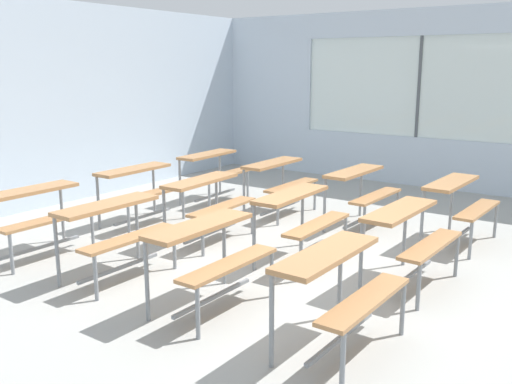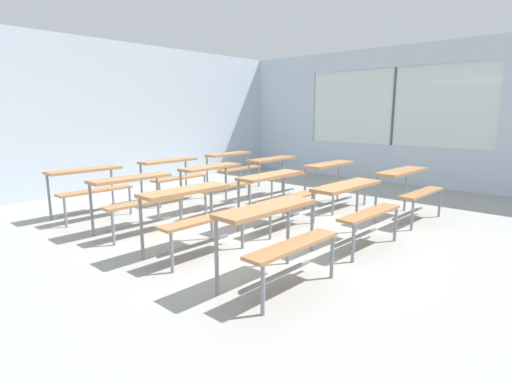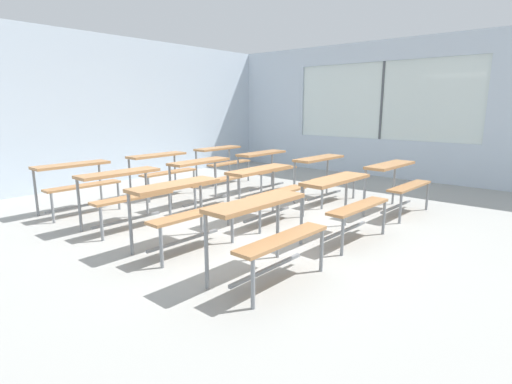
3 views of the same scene
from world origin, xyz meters
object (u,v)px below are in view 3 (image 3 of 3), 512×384
object	(u,v)px
desk_bench_r3c0	(76,176)
desk_bench_r1c0	(181,200)
desk_bench_r0c2	(397,176)
desk_bench_r1c2	(324,168)
desk_bench_r2c2	(266,162)
desk_bench_r3c2	(222,156)
desk_bench_r3c1	(161,164)
desk_bench_r0c0	(265,221)
desk_bench_r0c1	(344,194)
desk_bench_r1c1	(266,182)
desk_bench_r2c1	(204,172)
desk_bench_r2c0	(124,186)

from	to	relation	value
desk_bench_r3c0	desk_bench_r1c0	bearing A→B (deg)	-88.60
desk_bench_r0c2	desk_bench_r1c2	world-z (taller)	same
desk_bench_r2c2	desk_bench_r3c2	world-z (taller)	same
desk_bench_r1c0	desk_bench_r3c2	size ratio (longest dim) A/B	0.99
desk_bench_r3c1	desk_bench_r3c0	bearing A→B (deg)	-179.52
desk_bench_r0c0	desk_bench_r0c1	size ratio (longest dim) A/B	0.99
desk_bench_r0c1	desk_bench_r1c1	world-z (taller)	same
desk_bench_r1c2	desk_bench_r2c1	distance (m)	2.02
desk_bench_r2c0	desk_bench_r3c1	size ratio (longest dim) A/B	1.01
desk_bench_r0c1	desk_bench_r0c2	bearing A→B (deg)	1.59
desk_bench_r1c0	desk_bench_r2c1	distance (m)	1.95
desk_bench_r2c0	desk_bench_r2c2	bearing A→B (deg)	0.91
desk_bench_r0c0	desk_bench_r2c1	distance (m)	2.92
desk_bench_r0c0	desk_bench_r2c1	size ratio (longest dim) A/B	0.99
desk_bench_r1c1	desk_bench_r2c0	bearing A→B (deg)	138.32
desk_bench_r0c1	desk_bench_r2c2	world-z (taller)	same
desk_bench_r3c2	desk_bench_r2c2	bearing A→B (deg)	-95.73
desk_bench_r0c1	desk_bench_r1c2	bearing A→B (deg)	39.82
desk_bench_r0c0	desk_bench_r1c0	world-z (taller)	same
desk_bench_r1c1	desk_bench_r0c1	bearing A→B (deg)	-90.30
desk_bench_r1c0	desk_bench_r1c1	size ratio (longest dim) A/B	1.00
desk_bench_r0c0	desk_bench_r0c2	xyz separation A→B (m)	(3.12, 0.00, 0.00)
desk_bench_r2c1	desk_bench_r3c2	bearing A→B (deg)	35.11
desk_bench_r1c2	desk_bench_r3c2	bearing A→B (deg)	91.43
desk_bench_r2c2	desk_bench_r3c0	world-z (taller)	same
desk_bench_r0c1	desk_bench_r1c1	bearing A→B (deg)	92.76
desk_bench_r1c0	desk_bench_r2c2	bearing A→B (deg)	23.08
desk_bench_r0c0	desk_bench_r2c0	world-z (taller)	same
desk_bench_r2c0	desk_bench_r3c0	distance (m)	1.22
desk_bench_r0c1	desk_bench_r1c1	xyz separation A→B (m)	(-0.01, 1.20, 0.00)
desk_bench_r1c0	desk_bench_r0c0	bearing A→B (deg)	-90.43
desk_bench_r3c1	desk_bench_r3c2	distance (m)	1.55
desk_bench_r0c0	desk_bench_r1c0	bearing A→B (deg)	89.73
desk_bench_r2c1	desk_bench_r3c0	size ratio (longest dim) A/B	1.01
desk_bench_r1c1	desk_bench_r3c1	bearing A→B (deg)	87.60
desk_bench_r2c0	desk_bench_r1c0	bearing A→B (deg)	-90.55
desk_bench_r0c2	desk_bench_r2c1	xyz separation A→B (m)	(-1.60, 2.49, 0.00)
desk_bench_r1c1	desk_bench_r2c2	distance (m)	1.97
desk_bench_r1c0	desk_bench_r2c2	xyz separation A→B (m)	(3.00, 1.22, 0.00)
desk_bench_r2c0	desk_bench_r0c1	bearing A→B (deg)	-58.23
desk_bench_r0c2	desk_bench_r3c2	xyz separation A→B (m)	(-0.00, 3.71, 0.00)
desk_bench_r0c2	desk_bench_r3c0	world-z (taller)	same
desk_bench_r3c0	desk_bench_r1c2	bearing A→B (deg)	-37.42
desk_bench_r3c1	desk_bench_r2c2	bearing A→B (deg)	-40.66
desk_bench_r2c1	desk_bench_r1c0	bearing A→B (deg)	-142.23
desk_bench_r3c0	desk_bench_r3c2	xyz separation A→B (m)	(3.11, 0.04, 0.00)
desk_bench_r0c0	desk_bench_r3c2	bearing A→B (deg)	51.16
desk_bench_r0c2	desk_bench_r0c0	bearing A→B (deg)	-177.72
desk_bench_r1c2	desk_bench_r2c0	world-z (taller)	same
desk_bench_r0c0	desk_bench_r2c0	size ratio (longest dim) A/B	1.00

